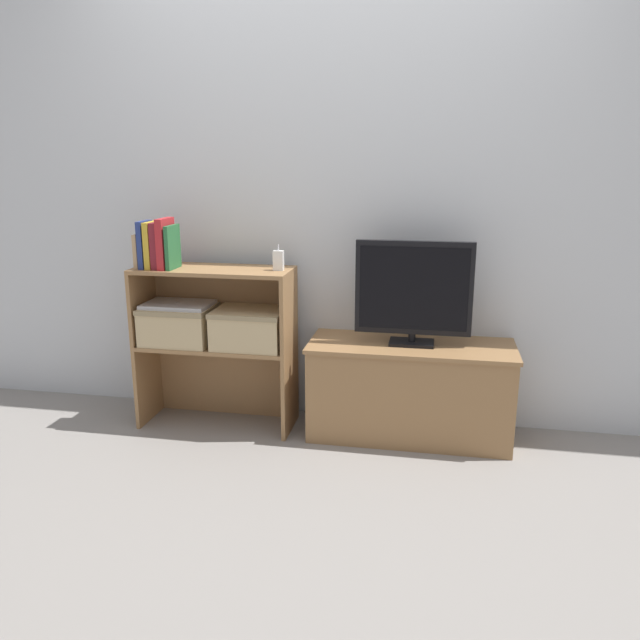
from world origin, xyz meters
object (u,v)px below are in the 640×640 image
at_px(storage_basket_right, 250,326).
at_px(book_tan, 140,251).
at_px(book_mustard, 152,245).
at_px(storage_basket_left, 179,323).
at_px(book_crimson, 166,244).
at_px(laptop, 178,305).
at_px(book_forest, 173,247).
at_px(baby_monitor, 278,260).
at_px(tv, 414,291).
at_px(book_maroon, 158,245).
at_px(tv_stand, 410,390).
at_px(book_navy, 145,245).

bearing_deg(storage_basket_right, book_tan, -176.07).
relative_size(book_mustard, storage_basket_left, 0.64).
bearing_deg(book_crimson, laptop, 51.35).
bearing_deg(book_mustard, storage_basket_left, 19.80).
bearing_deg(book_forest, baby_monitor, 5.72).
distance_m(tv, book_forest, 1.22).
bearing_deg(book_maroon, tv_stand, 4.09).
distance_m(book_mustard, laptop, 0.33).
relative_size(book_tan, book_maroon, 0.74).
bearing_deg(tv_stand, book_crimson, -175.78).
height_order(book_forest, baby_monitor, book_forest).
bearing_deg(tv, book_navy, -176.19).
bearing_deg(tv, book_maroon, -175.98).
distance_m(tv_stand, book_navy, 1.53).
bearing_deg(book_tan, book_mustard, 0.00).
height_order(book_mustard, storage_basket_left, book_mustard).
distance_m(baby_monitor, laptop, 0.59).
height_order(book_crimson, book_forest, book_crimson).
distance_m(book_mustard, storage_basket_left, 0.42).
relative_size(tv_stand, storage_basket_left, 2.82).
relative_size(tv, book_crimson, 2.26).
xyz_separation_m(tv, book_tan, (-1.37, -0.09, 0.17)).
height_order(tv_stand, book_forest, book_forest).
relative_size(book_forest, storage_basket_right, 0.60).
height_order(book_tan, laptop, book_tan).
bearing_deg(storage_basket_left, book_forest, -81.51).
height_order(book_tan, book_forest, book_forest).
relative_size(tv_stand, laptop, 2.98).
bearing_deg(laptop, book_tan, -167.46).
relative_size(book_navy, book_forest, 1.08).
distance_m(book_crimson, storage_basket_right, 0.59).
bearing_deg(book_tan, storage_basket_right, 3.93).
bearing_deg(book_forest, tv, 4.28).
xyz_separation_m(tv, book_navy, (-1.34, -0.09, 0.20)).
bearing_deg(laptop, tv, 2.44).
bearing_deg(book_tan, book_maroon, 0.00).
distance_m(book_navy, storage_basket_left, 0.44).
height_order(tv, book_navy, book_navy).
bearing_deg(book_mustard, storage_basket_right, 4.45).
bearing_deg(baby_monitor, book_navy, -175.52).
xyz_separation_m(tv_stand, book_maroon, (-1.27, -0.09, 0.72)).
bearing_deg(laptop, book_forest, -81.51).
bearing_deg(book_forest, book_maroon, 180.00).
relative_size(book_maroon, storage_basket_left, 0.64).
height_order(tv_stand, book_navy, book_navy).
bearing_deg(book_crimson, tv_stand, 4.22).
bearing_deg(book_maroon, laptop, 28.54).
relative_size(book_navy, baby_monitor, 1.85).
bearing_deg(storage_basket_right, book_mustard, -175.55).
distance_m(storage_basket_left, laptop, 0.10).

